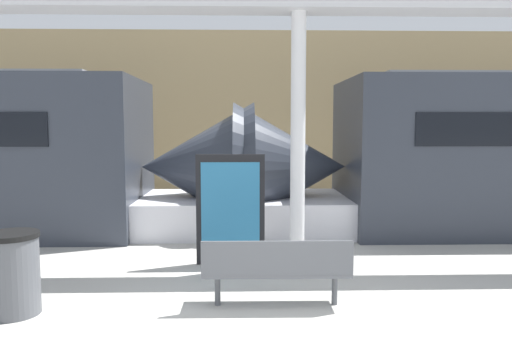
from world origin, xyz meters
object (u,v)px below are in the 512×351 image
object	(u,v)px
bench_near	(277,267)
trash_bin	(12,273)
poster_board	(230,209)
support_column_near	(298,141)

from	to	relation	value
bench_near	trash_bin	xyz separation A→B (m)	(-3.03, -0.13, -0.01)
bench_near	poster_board	world-z (taller)	poster_board
bench_near	poster_board	bearing A→B (deg)	107.90
bench_near	trash_bin	distance (m)	3.03
bench_near	poster_board	size ratio (longest dim) A/B	1.03
bench_near	support_column_near	distance (m)	2.38
trash_bin	support_column_near	bearing A→B (deg)	29.61
trash_bin	support_column_near	xyz separation A→B (m)	(3.47, 1.97, 1.45)
trash_bin	bench_near	bearing A→B (deg)	2.45
bench_near	support_column_near	world-z (taller)	support_column_near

